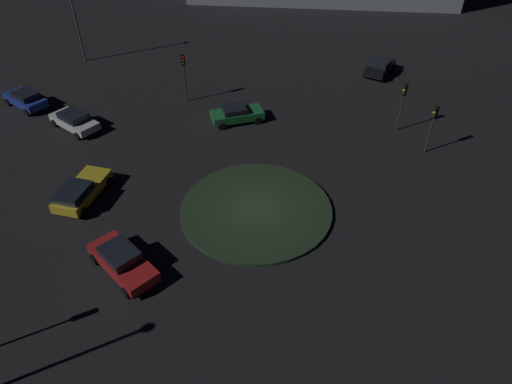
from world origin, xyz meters
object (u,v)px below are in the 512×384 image
(car_green, at_px, (236,114))
(traffic_light_north, at_px, (403,98))
(car_white, at_px, (74,120))
(car_blue, at_px, (26,99))
(traffic_light_northwest, at_px, (184,69))
(car_red, at_px, (122,260))
(traffic_light_northeast, at_px, (433,120))
(car_yellow, at_px, (81,191))
(streetlamp_west, at_px, (72,5))
(car_black, at_px, (380,67))

(car_green, height_order, traffic_light_north, traffic_light_north)
(car_green, relative_size, car_white, 0.98)
(traffic_light_north, bearing_deg, car_white, -41.77)
(car_blue, distance_m, traffic_light_northwest, 13.77)
(car_red, relative_size, traffic_light_northeast, 1.27)
(car_yellow, height_order, car_green, car_yellow)
(car_green, xyz_separation_m, car_blue, (-16.33, -7.96, 0.05))
(traffic_light_northeast, height_order, streetlamp_west, streetlamp_west)
(car_yellow, xyz_separation_m, traffic_light_northeast, (16.56, 17.81, 1.95))
(car_green, bearing_deg, car_black, 16.80)
(car_black, distance_m, traffic_light_north, 10.59)
(traffic_light_north, bearing_deg, car_red, -2.43)
(car_blue, xyz_separation_m, traffic_light_northwest, (10.69, 8.39, 2.24))
(traffic_light_north, bearing_deg, car_black, -135.57)
(car_black, relative_size, traffic_light_northwest, 0.95)
(car_black, bearing_deg, car_green, 155.10)
(traffic_light_northwest, height_order, traffic_light_north, traffic_light_northwest)
(traffic_light_northeast, xyz_separation_m, traffic_light_north, (-2.88, 1.83, 0.11))
(car_red, xyz_separation_m, streetlamp_west, (-24.36, 17.75, 4.76))
(streetlamp_west, bearing_deg, car_red, -36.08)
(car_blue, xyz_separation_m, car_white, (6.31, -0.04, -0.05))
(car_green, height_order, traffic_light_northeast, traffic_light_northeast)
(traffic_light_north, xyz_separation_m, streetlamp_west, (-31.36, -4.61, 2.72))
(traffic_light_northwest, bearing_deg, car_black, 84.64)
(car_blue, bearing_deg, traffic_light_northeast, -154.68)
(car_red, bearing_deg, car_black, -81.54)
(traffic_light_north, relative_size, streetlamp_west, 0.45)
(traffic_light_northwest, distance_m, streetlamp_west, 14.69)
(car_blue, distance_m, car_black, 32.16)
(car_black, relative_size, traffic_light_north, 1.02)
(car_yellow, height_order, car_red, car_red)
(car_red, height_order, car_white, car_red)
(car_red, distance_m, traffic_light_northwest, 19.65)
(car_blue, relative_size, traffic_light_north, 1.07)
(streetlamp_west, bearing_deg, car_green, -3.89)
(traffic_light_north, height_order, streetlamp_west, streetlamp_west)
(car_red, distance_m, car_black, 31.46)
(traffic_light_northeast, bearing_deg, car_white, -35.03)
(car_green, distance_m, traffic_light_north, 12.94)
(traffic_light_northeast, bearing_deg, car_black, -115.38)
(car_yellow, height_order, streetlamp_west, streetlamp_west)
(car_red, bearing_deg, car_green, -63.46)
(car_red, distance_m, car_blue, 22.26)
(car_red, height_order, car_black, car_black)
(traffic_light_northeast, xyz_separation_m, streetlamp_west, (-34.25, -2.78, 2.83))
(car_green, bearing_deg, car_red, -126.25)
(car_black, bearing_deg, traffic_light_north, -153.10)
(traffic_light_northwest, relative_size, traffic_light_north, 1.07)
(traffic_light_northeast, bearing_deg, car_red, 2.58)
(traffic_light_northeast, xyz_separation_m, traffic_light_northwest, (-19.80, -3.71, 0.31))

